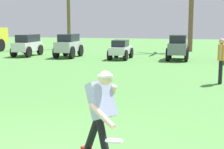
{
  "coord_description": "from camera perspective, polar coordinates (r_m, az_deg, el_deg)",
  "views": [
    {
      "loc": [
        2.12,
        -4.25,
        2.1
      ],
      "look_at": [
        0.2,
        3.39,
        0.9
      ],
      "focal_mm": 55.0,
      "sensor_mm": 36.0,
      "label": 1
    }
  ],
  "objects": [
    {
      "name": "parked_car_slot_b",
      "position": [
        20.91,
        -7.23,
        4.89
      ],
      "size": [
        1.2,
        2.37,
        1.4
      ],
      "color": "#B7BABF",
      "rests_on": "ground_plane"
    },
    {
      "name": "frisbee_thrower",
      "position": [
        5.12,
        -1.83,
        -6.1
      ],
      "size": [
        0.79,
        0.92,
        1.41
      ],
      "color": "black",
      "rests_on": "ground_plane"
    },
    {
      "name": "parked_car_slot_c",
      "position": [
        19.74,
        1.45,
        4.22
      ],
      "size": [
        1.1,
        2.21,
        1.1
      ],
      "color": "silver",
      "rests_on": "ground_plane"
    },
    {
      "name": "frisbee_in_flight",
      "position": [
        4.61,
        0.34,
        -10.95
      ],
      "size": [
        0.27,
        0.27,
        0.05
      ],
      "color": "white"
    },
    {
      "name": "parked_car_slot_d",
      "position": [
        19.61,
        10.91,
        4.56
      ],
      "size": [
        1.17,
        2.35,
        1.4
      ],
      "color": "slate",
      "rests_on": "ground_plane"
    },
    {
      "name": "palm_tree_left_of_centre",
      "position": [
        25.45,
        13.07,
        11.82
      ],
      "size": [
        3.33,
        3.37,
        5.88
      ],
      "color": "brown",
      "rests_on": "ground_plane"
    },
    {
      "name": "teammate_near_sideline",
      "position": [
        12.27,
        17.7,
        2.84
      ],
      "size": [
        0.26,
        0.5,
        1.56
      ],
      "color": "black",
      "rests_on": "ground_plane"
    },
    {
      "name": "parked_car_slot_a",
      "position": [
        22.2,
        -13.88,
        4.87
      ],
      "size": [
        1.21,
        2.43,
        1.34
      ],
      "color": "silver",
      "rests_on": "ground_plane"
    }
  ]
}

